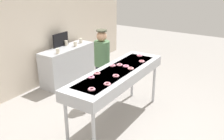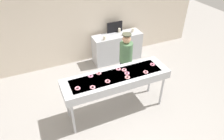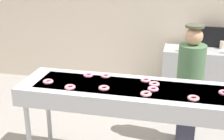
{
  "view_description": "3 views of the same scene",
  "coord_description": "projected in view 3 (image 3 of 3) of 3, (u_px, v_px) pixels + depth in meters",
  "views": [
    {
      "loc": [
        -3.57,
        -2.15,
        2.67
      ],
      "look_at": [
        -0.25,
        -0.05,
        1.14
      ],
      "focal_mm": 40.64,
      "sensor_mm": 36.0,
      "label": 1
    },
    {
      "loc": [
        -1.49,
        -3.17,
        3.68
      ],
      "look_at": [
        -0.13,
        -0.06,
        1.26
      ],
      "focal_mm": 32.74,
      "sensor_mm": 36.0,
      "label": 2
    },
    {
      "loc": [
        0.47,
        -2.93,
        2.32
      ],
      "look_at": [
        -0.2,
        -0.02,
        1.22
      ],
      "focal_mm": 49.69,
      "sensor_mm": 36.0,
      "label": 3
    }
  ],
  "objects": [
    {
      "name": "prep_counter",
      "position": [
        211.0,
        77.0,
        5.11
      ],
      "size": [
        1.57,
        0.51,
        0.89
      ],
      "primitive_type": "cube",
      "color": "#B7BABF",
      "rests_on": "ground"
    },
    {
      "name": "paper_cup_1",
      "position": [
        222.0,
        45.0,
        5.04
      ],
      "size": [
        0.08,
        0.08,
        0.12
      ],
      "primitive_type": "cylinder",
      "color": "beige",
      "rests_on": "prep_counter"
    },
    {
      "name": "fryer_conveyor",
      "position": [
        131.0,
        95.0,
        3.26
      ],
      "size": [
        2.37,
        0.69,
        1.04
      ],
      "color": "#B7BABF",
      "rests_on": "ground"
    },
    {
      "name": "worker_baker",
      "position": [
        190.0,
        80.0,
        3.84
      ],
      "size": [
        0.33,
        0.33,
        1.57
      ],
      "rotation": [
        0.0,
        0.0,
        3.17
      ],
      "color": "#2F3041",
      "rests_on": "ground"
    },
    {
      "name": "back_wall",
      "position": [
        156.0,
        2.0,
        5.34
      ],
      "size": [
        8.0,
        0.12,
        3.15
      ],
      "primitive_type": "cube",
      "color": "beige",
      "rests_on": "ground"
    },
    {
      "name": "strawberry_donut_10",
      "position": [
        153.0,
        89.0,
        3.13
      ],
      "size": [
        0.16,
        0.16,
        0.03
      ],
      "primitive_type": "torus",
      "rotation": [
        0.0,
        0.0,
        2.34
      ],
      "color": "pink",
      "rests_on": "fryer_conveyor"
    },
    {
      "name": "strawberry_donut_5",
      "position": [
        154.0,
        84.0,
        3.25
      ],
      "size": [
        0.14,
        0.14,
        0.03
      ],
      "primitive_type": "torus",
      "rotation": [
        0.0,
        0.0,
        1.81
      ],
      "color": "pink",
      "rests_on": "fryer_conveyor"
    },
    {
      "name": "strawberry_donut_0",
      "position": [
        146.0,
        80.0,
        3.36
      ],
      "size": [
        0.16,
        0.16,
        0.03
      ],
      "primitive_type": "torus",
      "rotation": [
        0.0,
        0.0,
        2.4
      ],
      "color": "pink",
      "rests_on": "fryer_conveyor"
    },
    {
      "name": "strawberry_donut_9",
      "position": [
        224.0,
        93.0,
        3.05
      ],
      "size": [
        0.14,
        0.14,
        0.03
      ],
      "primitive_type": "torus",
      "rotation": [
        0.0,
        0.0,
        0.27
      ],
      "color": "pink",
      "rests_on": "fryer_conveyor"
    },
    {
      "name": "strawberry_donut_2",
      "position": [
        193.0,
        98.0,
        2.93
      ],
      "size": [
        0.16,
        0.16,
        0.03
      ],
      "primitive_type": "torus",
      "rotation": [
        0.0,
        0.0,
        2.57
      ],
      "color": "pink",
      "rests_on": "fryer_conveyor"
    },
    {
      "name": "strawberry_donut_1",
      "position": [
        146.0,
        94.0,
        3.02
      ],
      "size": [
        0.16,
        0.16,
        0.03
      ],
      "primitive_type": "torus",
      "rotation": [
        0.0,
        0.0,
        2.49
      ],
      "color": "pink",
      "rests_on": "fryer_conveyor"
    },
    {
      "name": "strawberry_donut_8",
      "position": [
        88.0,
        75.0,
        3.5
      ],
      "size": [
        0.16,
        0.16,
        0.03
      ],
      "primitive_type": "torus",
      "rotation": [
        0.0,
        0.0,
        2.34
      ],
      "color": "pink",
      "rests_on": "fryer_conveyor"
    },
    {
      "name": "strawberry_donut_3",
      "position": [
        105.0,
        76.0,
        3.48
      ],
      "size": [
        0.13,
        0.13,
        0.03
      ],
      "primitive_type": "torus",
      "rotation": [
        0.0,
        0.0,
        3.01
      ],
      "color": "pink",
      "rests_on": "fryer_conveyor"
    },
    {
      "name": "strawberry_donut_6",
      "position": [
        70.0,
        87.0,
        3.18
      ],
      "size": [
        0.14,
        0.14,
        0.03
      ],
      "primitive_type": "torus",
      "rotation": [
        0.0,
        0.0,
        1.28
      ],
      "color": "pink",
      "rests_on": "fryer_conveyor"
    },
    {
      "name": "menu_display",
      "position": [
        214.0,
        37.0,
        5.09
      ],
      "size": [
        0.51,
        0.04,
        0.34
      ],
      "primitive_type": "cube",
      "color": "black",
      "rests_on": "prep_counter"
    },
    {
      "name": "paper_cup_0",
      "position": [
        182.0,
        48.0,
        4.9
      ],
      "size": [
        0.08,
        0.08,
        0.12
      ],
      "primitive_type": "cylinder",
      "color": "beige",
      "rests_on": "prep_counter"
    },
    {
      "name": "strawberry_donut_4",
      "position": [
        48.0,
        82.0,
        3.32
      ],
      "size": [
        0.12,
        0.12,
        0.03
      ],
      "primitive_type": "torus",
      "rotation": [
        0.0,
        0.0,
        1.65
      ],
      "color": "pink",
      "rests_on": "fryer_conveyor"
    },
    {
      "name": "strawberry_donut_7",
      "position": [
        104.0,
        88.0,
        3.16
      ],
      "size": [
        0.14,
        0.14,
        0.03
      ],
      "primitive_type": "torus",
      "rotation": [
        0.0,
        0.0,
        0.28
      ],
      "color": "pink",
      "rests_on": "fryer_conveyor"
    }
  ]
}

